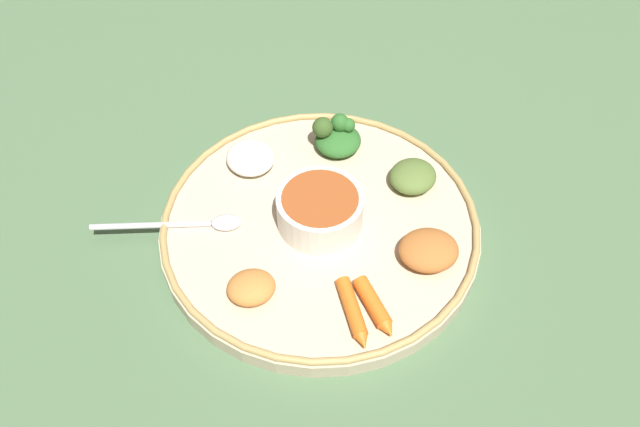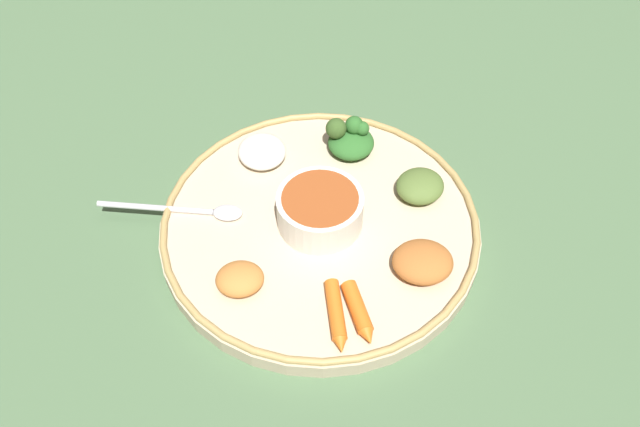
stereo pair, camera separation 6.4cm
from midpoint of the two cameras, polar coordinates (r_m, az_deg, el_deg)
The scene contains 12 objects.
ground_plane at distance 0.76m, azimuth 2.41°, elevation -1.81°, with size 2.40×2.40×0.00m, color #4C6B47.
platter at distance 0.75m, azimuth 2.44°, elevation -1.35°, with size 0.37×0.37×0.02m, color #C6B293.
platter_rim at distance 0.74m, azimuth 2.47°, elevation -0.72°, with size 0.36×0.36×0.01m, color tan.
center_bowl at distance 0.73m, azimuth 2.52°, elevation 0.26°, with size 0.10×0.10×0.04m.
spoon at distance 0.76m, azimuth -8.65°, elevation 0.15°, with size 0.12×0.14×0.01m.
greens_pile at distance 0.81m, azimuth 4.88°, elevation 6.44°, with size 0.08×0.08×0.05m.
carrot_near_spoon at distance 0.67m, azimuth 4.22°, elevation -8.99°, with size 0.08×0.05×0.02m.
carrot_outer at distance 0.67m, azimuth 6.18°, elevation -8.72°, with size 0.07×0.04×0.02m.
mound_chickpea at distance 0.71m, azimuth 11.52°, elevation -4.29°, with size 0.07×0.06×0.03m, color #B2662D.
mound_rice_white at distance 0.81m, azimuth -2.60°, elevation 5.43°, with size 0.06×0.06×0.02m, color silver.
mound_collards at distance 0.78m, azimuth 11.06°, elevation 2.25°, with size 0.06×0.05×0.03m, color #567033.
mound_squash at distance 0.69m, azimuth -4.34°, elevation -5.86°, with size 0.05×0.04×0.02m, color #C67A38.
Camera 2 is at (0.39, -0.27, 0.60)m, focal length 36.73 mm.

